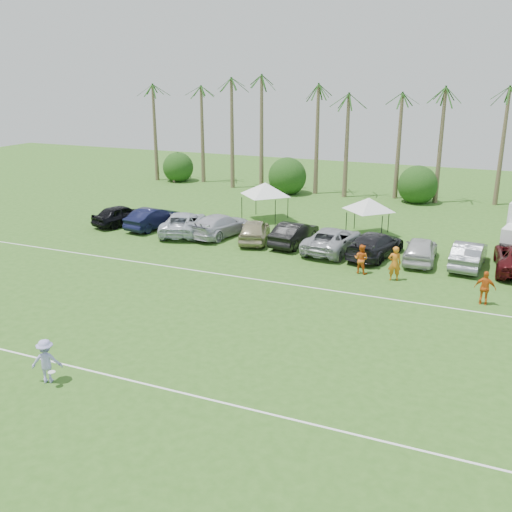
% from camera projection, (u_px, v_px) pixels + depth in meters
% --- Properties ---
extents(ground, '(120.00, 120.00, 0.00)m').
position_uv_depth(ground, '(81.00, 404.00, 19.90)').
color(ground, '#305C1B').
rests_on(ground, ground).
extents(field_lines, '(80.00, 12.10, 0.01)m').
position_uv_depth(field_lines, '(193.00, 318.00, 26.90)').
color(field_lines, white).
rests_on(field_lines, ground).
extents(palm_tree_0, '(2.40, 2.40, 8.90)m').
position_uv_depth(palm_tree_0, '(146.00, 109.00, 59.11)').
color(palm_tree_0, brown).
rests_on(palm_tree_0, ground).
extents(palm_tree_1, '(2.40, 2.40, 9.90)m').
position_uv_depth(palm_tree_1, '(188.00, 101.00, 56.98)').
color(palm_tree_1, brown).
rests_on(palm_tree_1, ground).
extents(palm_tree_2, '(2.40, 2.40, 10.90)m').
position_uv_depth(palm_tree_2, '(233.00, 93.00, 54.84)').
color(palm_tree_2, brown).
rests_on(palm_tree_2, ground).
extents(palm_tree_3, '(2.40, 2.40, 11.90)m').
position_uv_depth(palm_tree_3, '(271.00, 84.00, 53.09)').
color(palm_tree_3, brown).
rests_on(palm_tree_3, ground).
extents(palm_tree_4, '(2.40, 2.40, 8.90)m').
position_uv_depth(palm_tree_4, '(312.00, 114.00, 52.38)').
color(palm_tree_4, brown).
rests_on(palm_tree_4, ground).
extents(palm_tree_5, '(2.40, 2.40, 9.90)m').
position_uv_depth(palm_tree_5, '(355.00, 105.00, 50.62)').
color(palm_tree_5, brown).
rests_on(palm_tree_5, ground).
extents(palm_tree_6, '(2.40, 2.40, 10.90)m').
position_uv_depth(palm_tree_6, '(401.00, 95.00, 48.86)').
color(palm_tree_6, brown).
rests_on(palm_tree_6, ground).
extents(palm_tree_7, '(2.40, 2.40, 11.90)m').
position_uv_depth(palm_tree_7, '(451.00, 85.00, 47.11)').
color(palm_tree_7, brown).
rests_on(palm_tree_7, ground).
extents(bush_tree_0, '(4.00, 4.00, 4.00)m').
position_uv_depth(bush_tree_0, '(178.00, 164.00, 60.60)').
color(bush_tree_0, brown).
rests_on(bush_tree_0, ground).
extents(bush_tree_1, '(4.00, 4.00, 4.00)m').
position_uv_depth(bush_tree_1, '(294.00, 172.00, 55.74)').
color(bush_tree_1, brown).
rests_on(bush_tree_1, ground).
extents(bush_tree_2, '(4.00, 4.00, 4.00)m').
position_uv_depth(bush_tree_2, '(419.00, 181.00, 51.26)').
color(bush_tree_2, brown).
rests_on(bush_tree_2, ground).
extents(sideline_player_a, '(0.83, 0.67, 1.97)m').
position_uv_depth(sideline_player_a, '(395.00, 263.00, 31.51)').
color(sideline_player_a, orange).
rests_on(sideline_player_a, ground).
extents(sideline_player_b, '(0.94, 0.79, 1.71)m').
position_uv_depth(sideline_player_b, '(361.00, 259.00, 32.66)').
color(sideline_player_b, '#DD5D18').
rests_on(sideline_player_b, ground).
extents(sideline_player_c, '(1.04, 0.48, 1.74)m').
position_uv_depth(sideline_player_c, '(485.00, 288.00, 28.21)').
color(sideline_player_c, '#D35B17').
rests_on(sideline_player_c, ground).
extents(canopy_tent_left, '(4.27, 4.27, 3.46)m').
position_uv_depth(canopy_tent_left, '(265.00, 183.00, 43.98)').
color(canopy_tent_left, black).
rests_on(canopy_tent_left, ground).
extents(canopy_tent_right, '(3.87, 3.87, 3.13)m').
position_uv_depth(canopy_tent_right, '(369.00, 198.00, 39.94)').
color(canopy_tent_right, black).
rests_on(canopy_tent_right, ground).
extents(frisbee_player, '(1.28, 1.08, 1.72)m').
position_uv_depth(frisbee_player, '(46.00, 361.00, 21.07)').
color(frisbee_player, '#A29BDC').
rests_on(frisbee_player, ground).
extents(parked_car_0, '(3.17, 4.93, 1.56)m').
position_uv_depth(parked_car_0, '(121.00, 215.00, 43.17)').
color(parked_car_0, black).
rests_on(parked_car_0, ground).
extents(parked_car_1, '(2.30, 4.93, 1.56)m').
position_uv_depth(parked_car_1, '(153.00, 218.00, 42.20)').
color(parked_car_1, black).
rests_on(parked_car_1, ground).
extents(parked_car_2, '(4.20, 6.15, 1.56)m').
position_uv_depth(parked_car_2, '(183.00, 223.00, 40.89)').
color(parked_car_2, silver).
rests_on(parked_car_2, ground).
extents(parked_car_3, '(3.20, 5.71, 1.56)m').
position_uv_depth(parked_car_3, '(221.00, 225.00, 40.25)').
color(parked_car_3, '#BAB8C2').
rests_on(parked_car_3, ground).
extents(parked_car_4, '(3.04, 4.92, 1.56)m').
position_uv_depth(parked_car_4, '(254.00, 230.00, 38.89)').
color(parked_car_4, '#99906A').
rests_on(parked_car_4, ground).
extents(parked_car_5, '(2.14, 4.89, 1.56)m').
position_uv_depth(parked_car_5, '(294.00, 233.00, 38.15)').
color(parked_car_5, black).
rests_on(parked_car_5, ground).
extents(parked_car_6, '(3.07, 5.82, 1.56)m').
position_uv_depth(parked_car_6, '(333.00, 239.00, 36.77)').
color(parked_car_6, '#A4A5AB').
rests_on(parked_car_6, ground).
extents(parked_car_7, '(3.19, 5.70, 1.56)m').
position_uv_depth(parked_car_7, '(375.00, 244.00, 35.69)').
color(parked_car_7, black).
rests_on(parked_car_7, ground).
extents(parked_car_8, '(2.05, 4.66, 1.56)m').
position_uv_depth(parked_car_8, '(420.00, 249.00, 34.68)').
color(parked_car_8, '#BABABA').
rests_on(parked_car_8, ground).
extents(parked_car_9, '(2.00, 4.85, 1.56)m').
position_uv_depth(parked_car_9, '(469.00, 254.00, 33.73)').
color(parked_car_9, slate).
rests_on(parked_car_9, ground).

